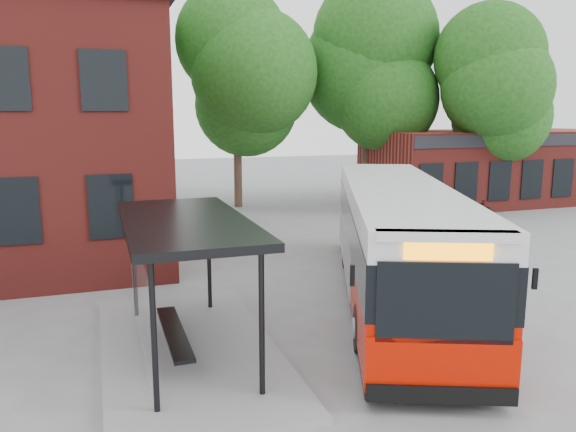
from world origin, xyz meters
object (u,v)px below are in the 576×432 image
object	(u,v)px
bicycle_1	(411,210)
bicycle_2	(418,208)
bicycle_7	(476,209)
bicycle_4	(456,211)
bus_shelter	(187,287)
bicycle_3	(440,207)
bicycle_0	(413,210)
bicycle_5	(468,212)
city_bus	(396,242)

from	to	relation	value
bicycle_1	bicycle_2	world-z (taller)	bicycle_1
bicycle_7	bicycle_4	bearing A→B (deg)	119.18
bus_shelter	bicycle_1	xyz separation A→B (m)	(12.19, 11.49, -0.97)
bicycle_2	bicycle_3	xyz separation A→B (m)	(0.98, -0.32, 0.06)
bicycle_3	bicycle_4	xyz separation A→B (m)	(0.26, -0.94, -0.06)
bicycle_0	bicycle_4	xyz separation A→B (m)	(1.81, -0.78, -0.03)
bus_shelter	bicycle_3	world-z (taller)	bus_shelter
bicycle_7	bicycle_5	bearing A→B (deg)	139.27
bicycle_1	bicycle_2	bearing A→B (deg)	-66.15
bicycle_1	bicycle_2	xyz separation A→B (m)	(0.65, 0.44, -0.02)
bus_shelter	bicycle_1	bearing A→B (deg)	43.32
bicycle_1	bicycle_7	distance (m)	3.15
bicycle_0	bicycle_2	distance (m)	0.74
bicycle_5	city_bus	bearing A→B (deg)	113.46
bus_shelter	bicycle_4	bearing A→B (deg)	37.18
city_bus	bicycle_3	world-z (taller)	city_bus
bus_shelter	city_bus	bearing A→B (deg)	17.05
bicycle_1	bicycle_2	distance (m)	0.79
bicycle_1	bicycle_3	bearing A→B (deg)	-96.11
city_bus	bicycle_5	xyz separation A→B (m)	(8.78, 8.69, -1.11)
bicycle_2	bicycle_0	bearing A→B (deg)	108.60
bicycle_1	bicycle_7	size ratio (longest dim) A/B	1.02
city_bus	bicycle_1	bearing A→B (deg)	78.95
bus_shelter	bicycle_4	size ratio (longest dim) A/B	4.01
bicycle_7	bicycle_3	bearing A→B (deg)	84.07
bicycle_2	bicycle_4	size ratio (longest dim) A/B	1.00
bicycle_2	bicycle_3	world-z (taller)	bicycle_3
city_bus	bicycle_2	bearing A→B (deg)	77.56
bus_shelter	bicycle_3	bearing A→B (deg)	40.05
bus_shelter	bicycle_0	bearing A→B (deg)	43.03
city_bus	bicycle_0	xyz separation A→B (m)	(6.46, 9.67, -1.07)
bicycle_0	city_bus	bearing A→B (deg)	127.13
bicycle_2	bicycle_4	xyz separation A→B (m)	(1.24, -1.26, 0.00)
bicycle_3	bicycle_7	distance (m)	1.66
city_bus	bicycle_4	xyz separation A→B (m)	(8.27, 8.90, -1.09)
bus_shelter	bicycle_0	size ratio (longest dim) A/B	3.80
city_bus	bicycle_5	size ratio (longest dim) A/B	8.23
bicycle_0	bicycle_7	xyz separation A→B (m)	(2.99, -0.67, -0.01)
bus_shelter	bicycle_1	world-z (taller)	bus_shelter
bicycle_7	bicycle_2	bearing A→B (deg)	88.70
bus_shelter	bicycle_2	distance (m)	17.56
bicycle_4	bicycle_5	distance (m)	0.55
bicycle_7	bicycle_0	bearing A→B (deg)	101.47
bicycle_0	bicycle_4	world-z (taller)	bicycle_0
city_bus	bicycle_4	size ratio (longest dim) A/B	7.00
bicycle_2	bicycle_7	xyz separation A→B (m)	(2.42, -1.15, 0.01)
city_bus	bicycle_1	world-z (taller)	city_bus
bicycle_5	bicycle_7	size ratio (longest dim) A/B	0.95
bicycle_0	bicycle_5	size ratio (longest dim) A/B	1.24
bicycle_1	bicycle_5	distance (m)	2.62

